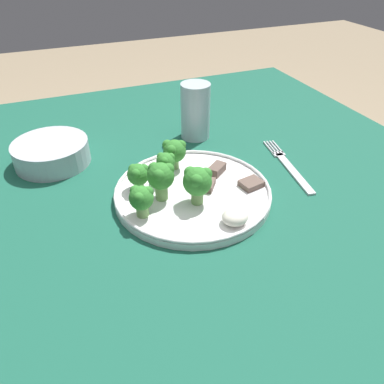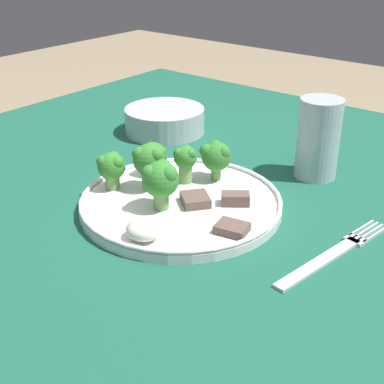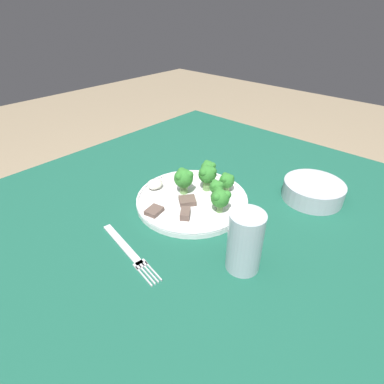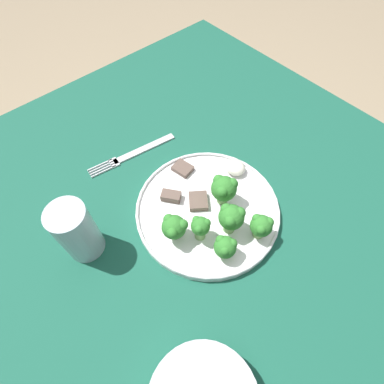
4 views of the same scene
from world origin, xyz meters
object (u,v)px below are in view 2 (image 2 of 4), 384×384
Objects in this scene: dinner_plate at (181,202)px; drinking_glass at (318,143)px; cream_bowl at (165,121)px; fork at (333,254)px.

dinner_plate is 2.25× the size of drinking_glass.
fork is at bearing -23.87° from cream_bowl.
drinking_glass reaches higher than fork.
cream_bowl reaches higher than dinner_plate.
dinner_plate is 0.30m from cream_bowl.
dinner_plate is at bearing -44.49° from cream_bowl.
drinking_glass is at bearing 122.72° from fork.
fork is (0.21, 0.02, -0.01)m from dinner_plate.
fork is 0.23m from drinking_glass.
dinner_plate reaches higher than fork.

